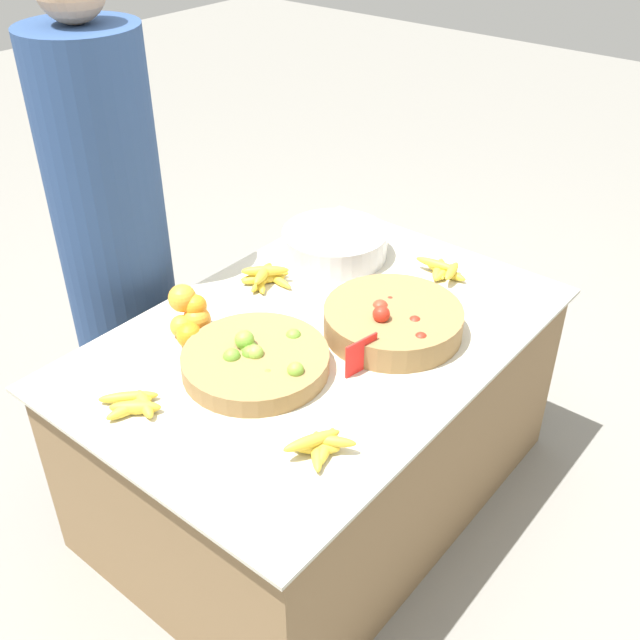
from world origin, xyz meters
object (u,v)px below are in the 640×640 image
object	(u,v)px
tomato_basket	(393,320)
vendor_person	(114,243)
price_sign	(361,355)
metal_bowl	(335,243)
lime_bowl	(256,361)

from	to	relation	value
tomato_basket	vendor_person	bearing A→B (deg)	106.69
price_sign	vendor_person	distance (m)	0.96
tomato_basket	metal_bowl	size ratio (longest dim) A/B	1.13
lime_bowl	metal_bowl	world-z (taller)	lime_bowl
metal_bowl	vendor_person	size ratio (longest dim) A/B	0.22
tomato_basket	price_sign	world-z (taller)	tomato_basket
tomato_basket	price_sign	bearing A→B (deg)	-169.92
metal_bowl	vendor_person	xyz separation A→B (m)	(-0.53, 0.50, 0.05)
lime_bowl	vendor_person	size ratio (longest dim) A/B	0.25
lime_bowl	price_sign	distance (m)	0.29
metal_bowl	price_sign	xyz separation A→B (m)	(-0.46, -0.45, 0.00)
metal_bowl	price_sign	world-z (taller)	price_sign
lime_bowl	tomato_basket	xyz separation A→B (m)	(0.38, -0.19, 0.01)
lime_bowl	tomato_basket	world-z (taller)	tomato_basket
vendor_person	price_sign	bearing A→B (deg)	-85.79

